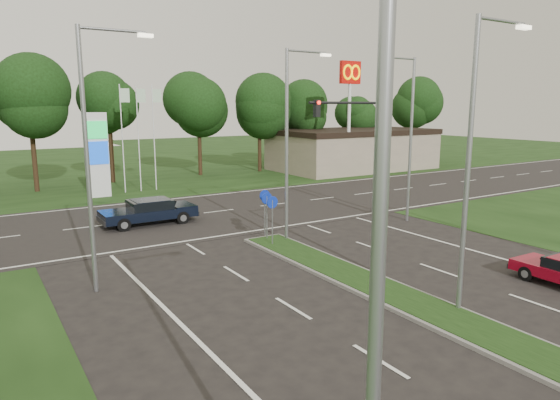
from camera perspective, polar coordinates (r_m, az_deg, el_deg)
verge_far at (r=60.11m, az=-20.70°, el=3.85°), size 160.00×50.00×0.02m
cross_road at (r=30.71m, az=-8.69°, el=-1.51°), size 160.00×12.00×0.02m
median_kerb at (r=15.49m, az=23.77°, el=-14.50°), size 2.00×26.00×0.12m
commercial_building at (r=52.31m, az=8.34°, el=5.71°), size 16.00×9.00×4.00m
streetlight_median_near at (r=16.14m, az=21.24°, el=5.20°), size 2.53×0.22×9.00m
streetlight_median_far at (r=23.49m, az=1.18°, el=7.41°), size 2.53×0.22×9.00m
streetlight_left_near at (r=5.26m, az=12.83°, el=-4.29°), size 2.53×0.22×9.00m
streetlight_left_far at (r=17.99m, az=-20.66°, el=5.73°), size 2.53×0.22×9.00m
streetlight_right_far at (r=28.54m, az=14.48°, el=7.65°), size 2.53×0.22×9.00m
traffic_signal at (r=28.87m, az=9.33°, el=7.03°), size 5.10×0.42×7.00m
median_signs at (r=23.73m, az=-1.40°, el=-0.76°), size 1.16×1.76×2.38m
gas_pylon at (r=37.65m, az=-19.76°, el=5.14°), size 5.80×1.26×8.00m
mcdonalds_sign at (r=46.49m, az=8.00°, el=12.50°), size 2.20×0.47×10.40m
treeline_far at (r=45.13m, az=-17.13°, el=10.73°), size 6.00×6.00×9.90m
navy_sedan at (r=28.36m, az=-14.76°, el=-1.23°), size 5.04×2.15×1.38m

